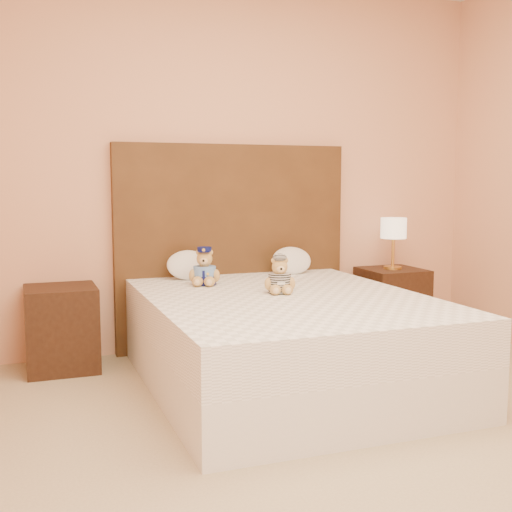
{
  "coord_description": "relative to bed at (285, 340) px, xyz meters",
  "views": [
    {
      "loc": [
        -1.48,
        -2.3,
        1.23
      ],
      "look_at": [
        -0.1,
        1.45,
        0.77
      ],
      "focal_mm": 45.0,
      "sensor_mm": 36.0,
      "label": 1
    }
  ],
  "objects": [
    {
      "name": "pillow_right",
      "position": [
        0.4,
        0.83,
        0.38
      ],
      "size": [
        0.31,
        0.2,
        0.22
      ],
      "primitive_type": "ellipsoid",
      "color": "white",
      "rests_on": "bed"
    },
    {
      "name": "room_walls",
      "position": [
        0.0,
        -0.74,
        1.53
      ],
      "size": [
        4.04,
        4.52,
        2.72
      ],
      "color": "#E2A07B",
      "rests_on": "ground"
    },
    {
      "name": "teddy_prisoner",
      "position": [
        -0.0,
        0.09,
        0.39
      ],
      "size": [
        0.24,
        0.23,
        0.22
      ],
      "primitive_type": null,
      "rotation": [
        0.0,
        0.0,
        -0.23
      ],
      "color": "#B78947",
      "rests_on": "bed"
    },
    {
      "name": "nightstand_right",
      "position": [
        1.25,
        0.8,
        -0.0
      ],
      "size": [
        0.45,
        0.45,
        0.55
      ],
      "primitive_type": "cube",
      "color": "#331D10",
      "rests_on": "ground"
    },
    {
      "name": "headboard",
      "position": [
        0.0,
        1.01,
        0.47
      ],
      "size": [
        1.75,
        0.08,
        1.5
      ],
      "primitive_type": "cube",
      "color": "#4F3117",
      "rests_on": "ground"
    },
    {
      "name": "ground",
      "position": [
        0.0,
        -1.2,
        -0.28
      ],
      "size": [
        4.0,
        4.5,
        0.0
      ],
      "primitive_type": "cube",
      "color": "tan",
      "rests_on": "ground"
    },
    {
      "name": "teddy_police",
      "position": [
        -0.35,
        0.55,
        0.4
      ],
      "size": [
        0.28,
        0.27,
        0.25
      ],
      "primitive_type": null,
      "rotation": [
        0.0,
        0.0,
        -0.37
      ],
      "color": "#B78947",
      "rests_on": "bed"
    },
    {
      "name": "bed",
      "position": [
        0.0,
        0.0,
        0.0
      ],
      "size": [
        1.6,
        2.0,
        0.55
      ],
      "color": "white",
      "rests_on": "ground"
    },
    {
      "name": "nightstand_left",
      "position": [
        -1.25,
        0.8,
        -0.0
      ],
      "size": [
        0.45,
        0.45,
        0.55
      ],
      "primitive_type": "cube",
      "color": "#331D10",
      "rests_on": "ground"
    },
    {
      "name": "lamp",
      "position": [
        1.25,
        0.8,
        0.57
      ],
      "size": [
        0.2,
        0.2,
        0.4
      ],
      "color": "gold",
      "rests_on": "nightstand_right"
    },
    {
      "name": "pillow_left",
      "position": [
        -0.38,
        0.83,
        0.38
      ],
      "size": [
        0.31,
        0.2,
        0.22
      ],
      "primitive_type": "ellipsoid",
      "color": "white",
      "rests_on": "bed"
    }
  ]
}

